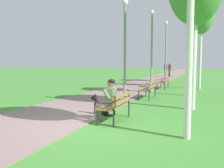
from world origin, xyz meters
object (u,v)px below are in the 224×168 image
at_px(dog_black, 101,107).
at_px(pedestrian_further_distant, 170,70).
at_px(birch_tree_fifth, 201,15).
at_px(park_bench_far, 164,81).
at_px(lamp_post_near, 125,51).
at_px(park_bench_mid, 149,88).
at_px(lamp_post_mid, 152,50).
at_px(park_bench_near, 116,104).
at_px(lamp_post_far, 166,52).
at_px(person_seated_on_near_bench, 108,98).
at_px(birch_tree_fourth, 201,15).
at_px(pedestrian_distant, 166,70).

distance_m(dog_black, pedestrian_further_distant, 21.79).
bearing_deg(pedestrian_further_distant, birch_tree_fifth, -65.84).
bearing_deg(park_bench_far, lamp_post_near, -94.08).
bearing_deg(birch_tree_fifth, dog_black, -100.78).
xyz_separation_m(lamp_post_near, birch_tree_fifth, (2.51, 11.92, 3.30)).
relative_size(park_bench_mid, park_bench_far, 1.00).
xyz_separation_m(lamp_post_mid, pedestrian_further_distant, (-1.07, 15.11, -1.56)).
bearing_deg(lamp_post_mid, park_bench_near, -86.06).
relative_size(park_bench_far, pedestrian_further_distant, 0.91).
bearing_deg(lamp_post_far, park_bench_near, -87.94).
relative_size(birch_tree_fifth, pedestrian_further_distant, 4.13).
bearing_deg(birch_tree_fifth, person_seated_on_near_bench, -98.28).
xyz_separation_m(park_bench_far, lamp_post_near, (-0.48, -6.67, 1.67)).
height_order(park_bench_mid, park_bench_far, same).
bearing_deg(lamp_post_far, park_bench_far, -83.25).
xyz_separation_m(park_bench_mid, lamp_post_mid, (-0.40, 2.45, 1.89)).
distance_m(birch_tree_fourth, birch_tree_fifth, 4.45).
xyz_separation_m(park_bench_near, lamp_post_mid, (-0.49, 7.19, 1.89)).
bearing_deg(person_seated_on_near_bench, pedestrian_distant, 94.50).
bearing_deg(lamp_post_near, pedestrian_further_distant, 92.84).
distance_m(park_bench_near, pedestrian_distant, 21.71).
xyz_separation_m(park_bench_far, pedestrian_further_distant, (-1.45, 13.04, 0.33)).
bearing_deg(lamp_post_near, park_bench_mid, 77.13).
relative_size(lamp_post_mid, pedestrian_distant, 2.82).
bearing_deg(park_bench_near, birch_tree_fourth, 78.58).
distance_m(lamp_post_far, birch_tree_fourth, 3.81).
bearing_deg(lamp_post_near, pedestrian_distant, 94.00).
xyz_separation_m(dog_black, pedestrian_further_distant, (-0.83, 21.77, 0.58)).
height_order(lamp_post_mid, pedestrian_distant, lamp_post_mid).
height_order(park_bench_far, dog_black, park_bench_far).
bearing_deg(park_bench_far, pedestrian_distant, 98.32).
bearing_deg(pedestrian_distant, park_bench_mid, -83.83).
distance_m(dog_black, pedestrian_distant, 21.13).
height_order(lamp_post_near, lamp_post_far, lamp_post_far).
relative_size(park_bench_mid, birch_tree_fifth, 0.22).
xyz_separation_m(park_bench_mid, birch_tree_fourth, (2.14, 5.39, 4.23)).
distance_m(park_bench_near, pedestrian_further_distant, 22.36).
height_order(lamp_post_near, birch_tree_fourth, birch_tree_fourth).
relative_size(park_bench_near, birch_tree_fifth, 0.22).
height_order(park_bench_near, birch_tree_fifth, birch_tree_fifth).
distance_m(lamp_post_near, birch_tree_fifth, 12.62).
xyz_separation_m(birch_tree_fourth, pedestrian_further_distant, (-3.61, 12.17, -3.90)).
height_order(person_seated_on_near_bench, lamp_post_near, lamp_post_near).
relative_size(lamp_post_far, pedestrian_distant, 2.89).
xyz_separation_m(park_bench_near, lamp_post_far, (-0.43, 11.93, 1.95)).
xyz_separation_m(park_bench_mid, pedestrian_distant, (-1.82, 16.88, 0.33)).
height_order(park_bench_mid, lamp_post_far, lamp_post_far).
relative_size(park_bench_near, park_bench_far, 1.00).
height_order(park_bench_near, person_seated_on_near_bench, person_seated_on_near_bench).
bearing_deg(park_bench_near, lamp_post_mid, 93.94).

